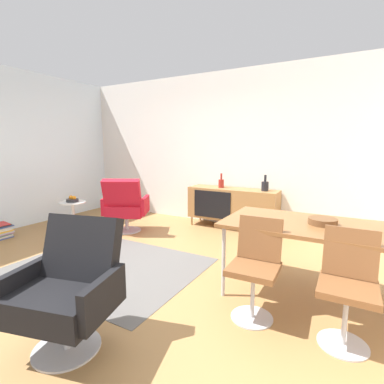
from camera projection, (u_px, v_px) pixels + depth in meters
The scene contains 14 objects.
ground_plane at pixel (139, 274), 3.36m from camera, with size 8.32×8.32×0.00m, color #9E7242.
wall_back at pixel (227, 149), 5.37m from camera, with size 6.80×0.12×2.80m, color white.
sideboard at pixel (232, 204), 5.14m from camera, with size 1.60×0.45×0.72m.
vase_cobalt at pixel (265, 186), 4.81m from camera, with size 0.12×0.12×0.27m.
vase_sculptural_dark at pixel (221, 183), 5.19m from camera, with size 0.10×0.10×0.26m.
dining_table at pixel (310, 228), 2.75m from camera, with size 1.60×0.90×0.74m.
wooden_bowl_on_table at pixel (323, 221), 2.71m from camera, with size 0.26×0.26×0.06m, color brown.
dining_chair_front_right at pixel (348, 283), 2.13m from camera, with size 0.40×0.43×0.86m.
dining_chair_front_left at pixel (256, 264), 2.47m from camera, with size 0.42×0.44×0.86m.
lounge_chair_red at pixel (125, 205), 4.89m from camera, with size 0.88×0.86×0.95m.
armchair_black_shell at pixel (69, 285), 2.11m from camera, with size 0.82×0.78×0.95m.
side_table_round at pixel (73, 213), 4.96m from camera, with size 0.44×0.44×0.52m.
fruit_bowl at pixel (72, 200), 4.92m from camera, with size 0.20×0.20×0.11m.
area_rug at pixel (109, 265), 3.57m from camera, with size 2.20×1.70×0.01m, color #595654.
Camera 1 is at (2.09, -2.45, 1.48)m, focal length 26.96 mm.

